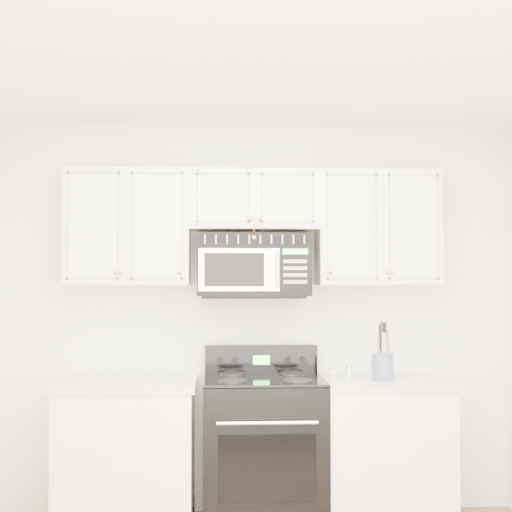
{
  "coord_description": "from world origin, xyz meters",
  "views": [
    {
      "loc": [
        -0.23,
        -3.09,
        1.55
      ],
      "look_at": [
        0.0,
        1.3,
        1.7
      ],
      "focal_mm": 50.0,
      "sensor_mm": 36.0,
      "label": 1
    }
  ],
  "objects": [
    {
      "name": "shaker_salt",
      "position": [
        0.59,
        1.39,
        0.97
      ],
      "size": [
        0.04,
        0.04,
        0.1
      ],
      "color": "silver",
      "rests_on": "base_cabinet_right"
    },
    {
      "name": "upper_cabinets",
      "position": [
        -0.0,
        1.58,
        1.93
      ],
      "size": [
        2.44,
        0.37,
        0.75
      ],
      "color": "silver",
      "rests_on": "ground"
    },
    {
      "name": "room",
      "position": [
        0.0,
        0.0,
        1.3
      ],
      "size": [
        3.51,
        3.51,
        2.61
      ],
      "color": "brown",
      "rests_on": "ground"
    },
    {
      "name": "shaker_pepper",
      "position": [
        0.48,
        1.33,
        0.97
      ],
      "size": [
        0.04,
        0.04,
        0.09
      ],
      "color": "silver",
      "rests_on": "base_cabinet_right"
    },
    {
      "name": "base_cabinet_left",
      "position": [
        -0.8,
        1.44,
        0.43
      ],
      "size": [
        0.86,
        0.65,
        0.92
      ],
      "color": "silver",
      "rests_on": "ground"
    },
    {
      "name": "utensil_crock",
      "position": [
        0.81,
        1.37,
        1.01
      ],
      "size": [
        0.13,
        0.13,
        0.36
      ],
      "color": "#3D5472",
      "rests_on": "base_cabinet_right"
    },
    {
      "name": "microwave",
      "position": [
        -0.0,
        1.56,
        1.65
      ],
      "size": [
        0.73,
        0.41,
        0.4
      ],
      "color": "black",
      "rests_on": "ground"
    },
    {
      "name": "range",
      "position": [
        0.06,
        1.43,
        0.48
      ],
      "size": [
        0.75,
        0.69,
        1.12
      ],
      "color": "black",
      "rests_on": "ground"
    },
    {
      "name": "base_cabinet_right",
      "position": [
        0.8,
        1.44,
        0.43
      ],
      "size": [
        0.86,
        0.65,
        0.92
      ],
      "color": "silver",
      "rests_on": "ground"
    }
  ]
}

